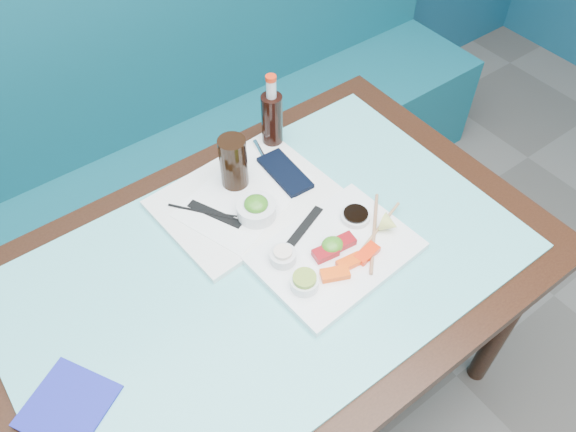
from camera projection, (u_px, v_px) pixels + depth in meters
booth_bench at (139, 177)px, 2.08m from camera, size 3.00×0.56×1.17m
dining_table at (267, 286)px, 1.43m from camera, size 1.40×0.90×0.75m
glass_top at (266, 266)px, 1.36m from camera, size 1.22×0.76×0.01m
sashimi_plate at (336, 253)px, 1.37m from camera, size 0.40×0.30×0.02m
salmon_left at (335, 274)px, 1.31m from camera, size 0.07×0.06×0.02m
salmon_mid at (350, 262)px, 1.33m from camera, size 0.07×0.04×0.02m
salmon_right at (367, 253)px, 1.35m from camera, size 0.07×0.04×0.02m
tuna_left at (325, 253)px, 1.34m from camera, size 0.06×0.04×0.02m
tuna_right at (343, 242)px, 1.37m from camera, size 0.06×0.04×0.02m
seaweed_garnish at (332, 245)px, 1.35m from camera, size 0.07×0.06×0.03m
ramekin_wasabi at (304, 283)px, 1.28m from camera, size 0.08×0.08×0.03m
wasabi_fill at (305, 278)px, 1.27m from camera, size 0.06×0.06×0.01m
ramekin_ginger at (283, 256)px, 1.33m from camera, size 0.08×0.08×0.03m
ginger_fill at (283, 252)px, 1.32m from camera, size 0.05×0.05×0.01m
soy_dish at (355, 216)px, 1.42m from camera, size 0.09×0.09×0.02m
soy_fill at (356, 214)px, 1.41m from camera, size 0.07×0.07×0.01m
lemon_wedge at (390, 224)px, 1.38m from camera, size 0.06×0.06×0.05m
chopstick_sleeve at (305, 226)px, 1.41m from camera, size 0.14×0.07×0.00m
wooden_chopstick_a at (374, 232)px, 1.39m from camera, size 0.19×0.18×0.01m
wooden_chopstick_b at (377, 230)px, 1.40m from camera, size 0.21×0.08×0.01m
serving_tray at (244, 198)px, 1.49m from camera, size 0.46×0.36×0.02m
paper_placemat at (244, 196)px, 1.48m from camera, size 0.38×0.32×0.00m
seaweed_bowl at (256, 210)px, 1.42m from camera, size 0.11×0.11×0.04m
seaweed_salad at (256, 204)px, 1.40m from camera, size 0.08×0.08×0.03m
cola_glass at (233, 162)px, 1.46m from camera, size 0.10×0.10×0.15m
navy_pouch at (285, 173)px, 1.53m from camera, size 0.08×0.18×0.01m
fork at (261, 152)px, 1.58m from camera, size 0.04×0.10×0.01m
black_chopstick_a at (214, 215)px, 1.43m from camera, size 0.16×0.20×0.01m
black_chopstick_b at (216, 213)px, 1.44m from camera, size 0.14×0.15×0.01m
tray_sleeve at (215, 214)px, 1.44m from camera, size 0.09×0.15×0.00m
cola_bottle_body at (272, 121)px, 1.57m from camera, size 0.08×0.08×0.17m
cola_bottle_neck at (271, 89)px, 1.49m from camera, size 0.03×0.03×0.05m
cola_bottle_cap at (271, 78)px, 1.46m from camera, size 0.03×0.03×0.01m
blue_napkin at (68, 405)px, 1.13m from camera, size 0.22×0.22×0.01m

